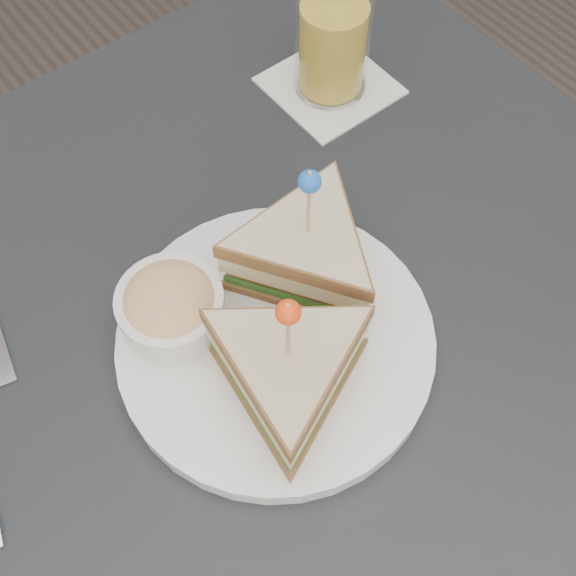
# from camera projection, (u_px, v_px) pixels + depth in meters

# --- Properties ---
(ground_plane) EXTENTS (3.50, 3.50, 0.00)m
(ground_plane) POSITION_uv_depth(u_px,v_px,m) (287.00, 526.00, 1.26)
(ground_plane) COLOR #3F3833
(table) EXTENTS (0.80, 0.80, 0.75)m
(table) POSITION_uv_depth(u_px,v_px,m) (286.00, 369.00, 0.68)
(table) COLOR black
(table) RESTS_ON ground
(plate_meal) EXTENTS (0.31, 0.29, 0.15)m
(plate_meal) POSITION_uv_depth(u_px,v_px,m) (280.00, 317.00, 0.57)
(plate_meal) COLOR white
(plate_meal) RESTS_ON table
(drink_set) EXTENTS (0.12, 0.12, 0.15)m
(drink_set) POSITION_uv_depth(u_px,v_px,m) (333.00, 36.00, 0.70)
(drink_set) COLOR white
(drink_set) RESTS_ON table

